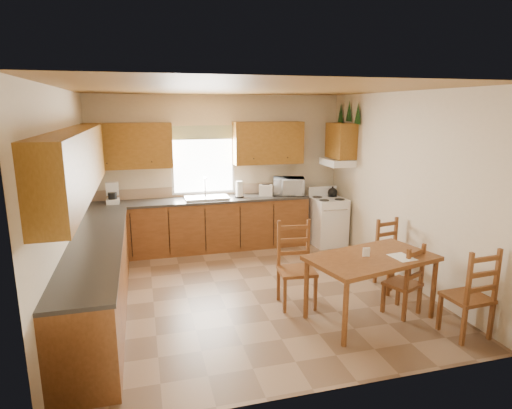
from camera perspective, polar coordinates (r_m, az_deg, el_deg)
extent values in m
plane|color=#87684D|center=(6.03, -0.64, -11.43)|extent=(4.50, 4.50, 0.00)
plane|color=olive|center=(5.50, -0.71, 15.16)|extent=(4.50, 4.50, 0.00)
plane|color=beige|center=(5.51, -23.96, -0.08)|extent=(4.50, 4.50, 0.00)
plane|color=beige|center=(6.54, 18.80, 2.22)|extent=(4.50, 4.50, 0.00)
plane|color=beige|center=(7.78, -4.85, 4.44)|extent=(4.50, 4.50, 0.00)
plane|color=beige|center=(3.55, 8.54, -5.77)|extent=(4.50, 4.50, 0.00)
cube|color=brown|center=(7.62, -7.09, -2.79)|extent=(3.75, 0.60, 0.88)
cube|color=brown|center=(5.59, -20.26, -9.38)|extent=(0.60, 3.60, 0.88)
cube|color=#363330|center=(7.51, -7.19, 0.59)|extent=(3.75, 0.63, 0.04)
cube|color=#363330|center=(5.44, -20.63, -4.87)|extent=(0.63, 3.60, 0.04)
cube|color=#9D8065|center=(7.77, -7.52, 1.82)|extent=(3.75, 0.01, 0.18)
cube|color=brown|center=(7.44, -16.60, 7.49)|extent=(1.41, 0.33, 0.75)
cube|color=brown|center=(7.76, 1.64, 8.21)|extent=(1.25, 0.33, 0.75)
cube|color=brown|center=(5.26, -22.91, 5.05)|extent=(0.33, 3.60, 0.75)
cube|color=brown|center=(7.80, 11.26, 8.33)|extent=(0.33, 0.62, 0.62)
cube|color=white|center=(7.82, 10.81, 5.56)|extent=(0.44, 0.62, 0.12)
cube|color=white|center=(7.67, -7.06, 5.78)|extent=(1.13, 0.02, 1.18)
cube|color=white|center=(7.67, -7.05, 5.78)|extent=(1.05, 0.01, 1.10)
cube|color=#5E7D49|center=(7.60, -7.13, 9.50)|extent=(1.19, 0.01, 0.24)
cube|color=silver|center=(7.51, -6.63, 0.92)|extent=(0.75, 0.45, 0.04)
cone|color=#163B15|center=(7.56, 13.42, 11.74)|extent=(0.22, 0.22, 0.36)
cone|color=#163B15|center=(7.84, 12.30, 12.11)|extent=(0.22, 0.22, 0.36)
cone|color=#163B15|center=(8.13, 11.24, 11.89)|extent=(0.22, 0.22, 0.36)
cube|color=white|center=(7.97, 9.51, -2.30)|extent=(0.61, 0.62, 0.85)
cube|color=white|center=(7.45, -18.60, 1.31)|extent=(0.25, 0.28, 0.31)
cylinder|color=white|center=(7.56, -2.25, 2.04)|extent=(0.16, 0.16, 0.29)
cube|color=white|center=(7.71, 1.31, 1.91)|extent=(0.28, 0.22, 0.20)
imported|color=white|center=(7.83, 4.38, 2.46)|extent=(0.60, 0.50, 0.31)
cube|color=brown|center=(5.34, 14.96, -10.62)|extent=(1.60, 1.13, 0.78)
cube|color=brown|center=(5.55, 18.98, -9.36)|extent=(0.48, 0.47, 0.89)
cube|color=brown|center=(5.29, 26.38, -10.33)|extent=(0.46, 0.44, 1.03)
cube|color=brown|center=(5.45, 5.46, -8.11)|extent=(0.49, 0.47, 1.07)
cube|color=brown|center=(6.36, 17.83, -6.24)|extent=(0.45, 0.44, 0.93)
cube|color=white|center=(5.27, 18.89, -6.66)|extent=(0.25, 0.31, 0.00)
cube|color=white|center=(5.16, 14.49, -6.16)|extent=(0.08, 0.04, 0.11)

